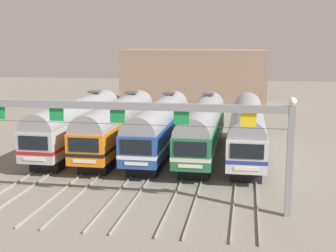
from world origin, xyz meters
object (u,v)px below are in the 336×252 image
object	(u,v)px
commuter_train_orange	(118,123)
commuter_train_blue	(160,124)
commuter_train_green	(203,126)
catenary_gantry	(118,123)
commuter_train_stainless	(77,122)
commuter_train_silver	(247,127)

from	to	relation	value
commuter_train_orange	commuter_train_blue	distance (m)	3.86
commuter_train_blue	commuter_train_green	size ratio (longest dim) A/B	1.00
commuter_train_blue	catenary_gantry	size ratio (longest dim) A/B	0.87
commuter_train_stainless	commuter_train_orange	distance (m)	3.86
catenary_gantry	commuter_train_silver	bearing A→B (deg)	60.23
commuter_train_stainless	catenary_gantry	world-z (taller)	catenary_gantry
catenary_gantry	commuter_train_stainless	bearing A→B (deg)	119.76
commuter_train_blue	commuter_train_green	world-z (taller)	same
catenary_gantry	commuter_train_green	bearing A→B (deg)	74.05
commuter_train_silver	catenary_gantry	world-z (taller)	catenary_gantry
commuter_train_green	commuter_train_silver	xyz separation A→B (m)	(3.86, -0.00, -0.00)
commuter_train_orange	commuter_train_blue	bearing A→B (deg)	0.00
commuter_train_stainless	commuter_train_orange	xyz separation A→B (m)	(3.86, 0.00, 0.00)
commuter_train_green	commuter_train_silver	world-z (taller)	commuter_train_green
commuter_train_orange	commuter_train_green	size ratio (longest dim) A/B	1.00
commuter_train_orange	commuter_train_stainless	bearing A→B (deg)	180.00
commuter_train_blue	catenary_gantry	distance (m)	13.73
commuter_train_green	commuter_train_orange	bearing A→B (deg)	180.00
commuter_train_blue	commuter_train_silver	bearing A→B (deg)	-0.03
commuter_train_orange	catenary_gantry	size ratio (longest dim) A/B	0.87
commuter_train_silver	catenary_gantry	distance (m)	15.75
commuter_train_silver	commuter_train_green	bearing A→B (deg)	179.94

